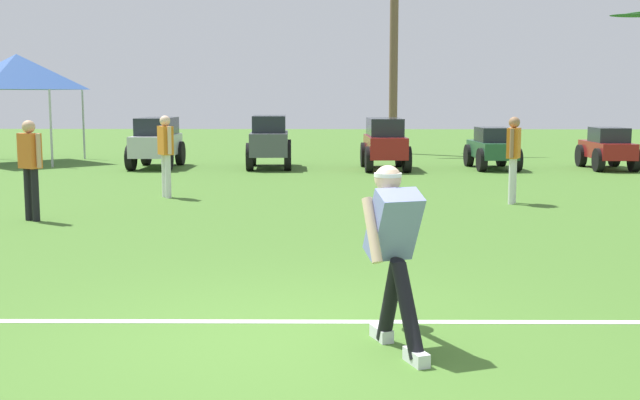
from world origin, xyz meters
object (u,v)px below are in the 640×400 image
teammate_midfield (513,151)px  parked_car_slot_b (269,140)px  parked_car_slot_a (157,141)px  parked_car_slot_c (385,142)px  parked_car_slot_e (607,148)px  teammate_near_sideline (30,161)px  frisbee_in_flight (384,247)px  teammate_deep (166,148)px  frisbee_thrower (394,247)px  event_tent (17,72)px  palm_tree_far_left (394,16)px  parked_car_slot_d (492,148)px

teammate_midfield → parked_car_slot_b: teammate_midfield is taller
parked_car_slot_a → parked_car_slot_c: size_ratio=0.99×
parked_car_slot_c → parked_car_slot_e: 5.88m
teammate_near_sideline → parked_car_slot_e: (11.88, 9.00, -0.38)m
frisbee_in_flight → parked_car_slot_c: size_ratio=0.16×
parked_car_slot_a → parked_car_slot_e: 11.99m
teammate_deep → parked_car_slot_a: 6.58m
frisbee_thrower → parked_car_slot_e: bearing=66.2°
teammate_midfield → parked_car_slot_a: 10.71m
parked_car_slot_a → event_tent: bearing=160.8°
teammate_deep → event_tent: (-5.89, 7.87, 1.66)m
palm_tree_far_left → teammate_near_sideline: bearing=-114.1°
teammate_near_sideline → palm_tree_far_left: bearing=65.9°
teammate_near_sideline → parked_car_slot_d: (8.86, 9.03, -0.38)m
frisbee_in_flight → teammate_near_sideline: bearing=132.7°
teammate_near_sideline → parked_car_slot_b: size_ratio=0.65×
teammate_deep → palm_tree_far_left: 13.49m
frisbee_in_flight → parked_car_slot_b: bearing=98.4°
parked_car_slot_c → frisbee_in_flight: bearing=-93.5°
parked_car_slot_e → teammate_deep: bearing=-149.5°
parked_car_slot_a → parked_car_slot_c: (6.12, -0.41, 0.00)m
frisbee_thrower → event_tent: 19.55m
parked_car_slot_b → teammate_midfield: bearing=-54.9°
teammate_near_sideline → palm_tree_far_left: 16.63m
event_tent → frisbee_thrower: bearing=-60.6°
parked_car_slot_d → event_tent: bearing=172.6°
palm_tree_far_left → event_tent: size_ratio=2.38×
frisbee_in_flight → parked_car_slot_b: size_ratio=0.16×
frisbee_in_flight → parked_car_slot_d: parked_car_slot_d is taller
parked_car_slot_a → palm_tree_far_left: bearing=39.5°
teammate_deep → event_tent: event_tent is taller
frisbee_in_flight → frisbee_thrower: bearing=-86.7°
teammate_deep → parked_car_slot_c: teammate_deep is taller
parked_car_slot_b → event_tent: size_ratio=0.77×
frisbee_thrower → teammate_near_sideline: 8.08m
teammate_deep → parked_car_slot_b: size_ratio=0.65×
frisbee_thrower → parked_car_slot_b: frisbee_thrower is taller
parked_car_slot_d → parked_car_slot_e: same height
parked_car_slot_d → teammate_near_sideline: bearing=-134.5°
teammate_deep → parked_car_slot_a: size_ratio=0.65×
teammate_midfield → parked_car_slot_b: (-4.96, 7.06, -0.20)m
teammate_near_sideline → parked_car_slot_b: 9.67m
frisbee_in_flight → parked_car_slot_d: (3.74, 14.58, -0.10)m
parked_car_slot_b → parked_car_slot_e: bearing=-1.3°
parked_car_slot_a → parked_car_slot_d: parked_car_slot_a is taller
teammate_midfield → parked_car_slot_c: size_ratio=0.64×
frisbee_thrower → parked_car_slot_c: size_ratio=0.58×
teammate_deep → parked_car_slot_b: teammate_deep is taller
teammate_near_sideline → teammate_deep: same height
parked_car_slot_a → parked_car_slot_b: size_ratio=1.00×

